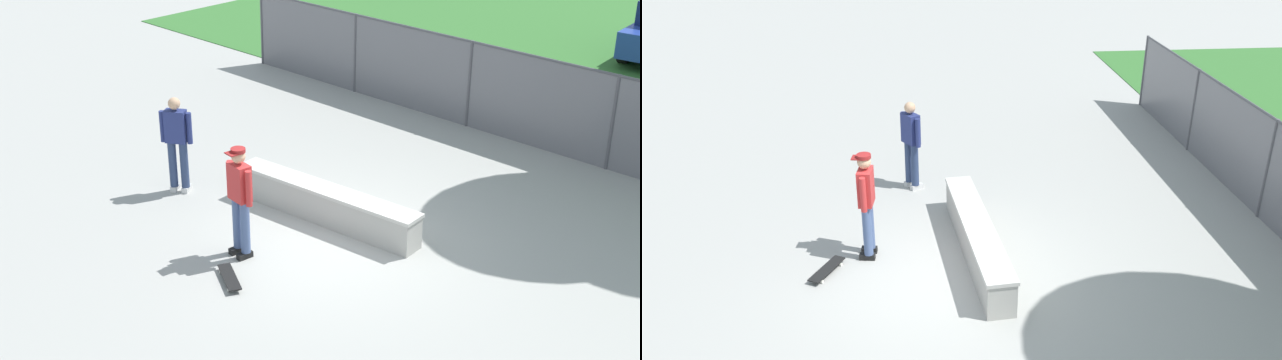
{
  "view_description": "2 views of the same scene",
  "coord_description": "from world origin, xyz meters",
  "views": [
    {
      "loc": [
        8.41,
        -8.95,
        6.88
      ],
      "look_at": [
        -0.42,
        0.11,
        1.03
      ],
      "focal_mm": 48.6,
      "sensor_mm": 36.0,
      "label": 1
    },
    {
      "loc": [
        8.67,
        -0.5,
        5.79
      ],
      "look_at": [
        -1.06,
        0.35,
        1.25
      ],
      "focal_mm": 36.91,
      "sensor_mm": 36.0,
      "label": 2
    }
  ],
  "objects": [
    {
      "name": "bystander",
      "position": [
        -3.48,
        -0.45,
        1.01
      ],
      "size": [
        0.52,
        0.42,
        1.82
      ],
      "color": "beige",
      "rests_on": "ground"
    },
    {
      "name": "ground_plane",
      "position": [
        0.0,
        0.0,
        0.0
      ],
      "size": [
        80.0,
        80.0,
        0.0
      ],
      "primitive_type": "plane",
      "color": "#9E9E99"
    },
    {
      "name": "skateboard",
      "position": [
        -0.4,
        -1.87,
        0.07
      ],
      "size": [
        0.8,
        0.55,
        0.09
      ],
      "color": "black",
      "rests_on": "ground"
    },
    {
      "name": "skateboarder",
      "position": [
        -0.87,
        -1.21,
        1.03
      ],
      "size": [
        0.6,
        0.33,
        1.84
      ],
      "color": "black",
      "rests_on": "ground"
    },
    {
      "name": "concrete_ledge",
      "position": [
        -0.75,
        0.58,
        0.31
      ],
      "size": [
        3.69,
        0.83,
        0.62
      ],
      "color": "#A8A59E",
      "rests_on": "ground"
    },
    {
      "name": "chainlink_fence",
      "position": [
        0.0,
        5.95,
        1.04
      ],
      "size": [
        16.6,
        0.07,
        1.92
      ],
      "color": "#4C4C51",
      "rests_on": "ground"
    }
  ]
}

